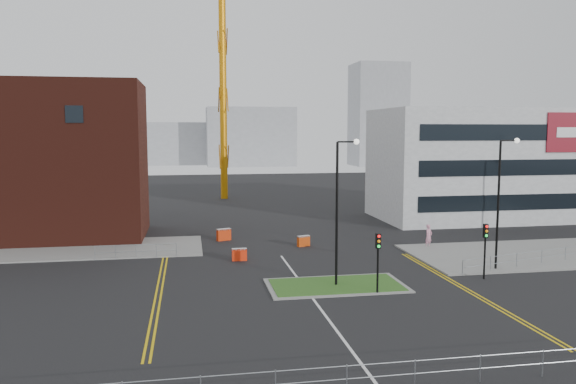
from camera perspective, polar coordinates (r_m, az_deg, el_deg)
name	(u,v)px	position (r m, az deg, el deg)	size (l,w,h in m)	color
ground	(339,334)	(27.82, 5.18, -14.13)	(200.00, 200.00, 0.00)	black
pavement_left	(25,251)	(49.86, -25.15, -5.47)	(28.00, 8.00, 0.12)	slate
pavement_right	(561,253)	(49.61, 26.01, -5.57)	(24.00, 10.00, 0.12)	slate
island_kerb	(336,286)	(35.65, 4.91, -9.45)	(8.60, 4.60, 0.08)	slate
grass_island	(336,285)	(35.65, 4.91, -9.42)	(8.00, 4.00, 0.12)	#214E1A
brick_building	(5,163)	(55.59, -26.84, 2.66)	(24.20, 10.07, 14.24)	#461911
office_block	(491,164)	(66.04, 19.92, 2.69)	(25.00, 12.20, 12.00)	#A8AAAD
tower_crane	(259,12)	(84.50, -2.95, 17.78)	(50.07, 19.28, 38.52)	orange
streetlamp_island	(340,200)	(34.65, 5.34, -0.84)	(1.46, 0.36, 9.18)	black
streetlamp_right_near	(502,193)	(41.24, 20.87, -0.09)	(1.46, 0.36, 9.18)	black
traffic_light_island	(378,251)	(33.75, 9.14, -5.99)	(0.28, 0.33, 3.65)	black
traffic_light_right	(485,240)	(38.81, 19.42, -4.66)	(0.28, 0.33, 3.65)	black
railing_front	(381,370)	(22.22, 9.45, -17.43)	(24.05, 0.05, 1.10)	gray
railing_left	(136,249)	(44.25, -15.19, -5.61)	(6.05, 0.05, 1.10)	gray
railing_right	(566,251)	(46.63, 26.37, -5.41)	(19.05, 5.05, 1.10)	gray
centre_line	(329,320)	(29.64, 4.14, -12.81)	(0.15, 30.00, 0.01)	silver
yellow_left_a	(158,286)	(36.51, -13.11, -9.27)	(0.12, 24.00, 0.01)	gold
yellow_left_b	(163,286)	(36.50, -12.63, -9.27)	(0.12, 24.00, 0.01)	gold
yellow_right_a	(463,289)	(36.52, 17.35, -9.40)	(0.12, 20.00, 0.01)	gold
yellow_right_b	(467,289)	(36.65, 17.77, -9.35)	(0.12, 20.00, 0.01)	gold
skyline_a	(50,125)	(148.87, -23.02, 6.27)	(18.00, 12.00, 22.00)	gray
skyline_b	(250,137)	(156.08, -3.83, 5.62)	(24.00, 12.00, 16.00)	gray
skyline_c	(378,115)	(158.93, 9.12, 7.73)	(14.00, 12.00, 28.00)	gray
skyline_d	(185,143)	(165.19, -10.45, 4.87)	(30.00, 12.00, 12.00)	gray
pedestrian	(429,236)	(48.06, 14.11, -4.37)	(0.71, 0.47, 1.95)	pink
barrier_left	(239,254)	(42.31, -4.96, -6.29)	(1.10, 0.37, 0.93)	red
barrier_mid	(224,234)	(50.07, -6.54, -4.27)	(1.31, 0.83, 1.05)	red
barrier_right	(304,241)	(47.28, 1.59, -4.95)	(1.13, 0.68, 0.90)	#C93F0B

